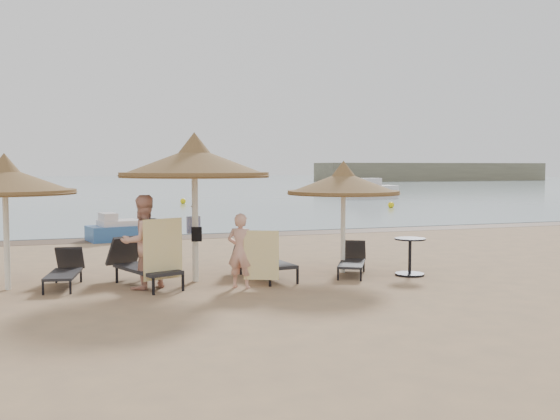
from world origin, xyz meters
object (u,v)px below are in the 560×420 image
at_px(palapa_left, 5,181).
at_px(palapa_right, 343,184).
at_px(palapa_center, 195,163).
at_px(person_left, 142,234).
at_px(lounger_far_left, 65,270).
at_px(lounger_far_right, 352,260).
at_px(side_table, 410,258).
at_px(person_right, 241,245).
at_px(lounger_near_right, 261,258).
at_px(lounger_near_left, 141,264).
at_px(pedal_boat, 118,230).

bearing_deg(palapa_left, palapa_right, -2.21).
height_order(palapa_center, person_left, palapa_center).
height_order(lounger_far_left, person_left, person_left).
bearing_deg(person_left, lounger_far_right, 159.00).
bearing_deg(side_table, palapa_right, 147.31).
bearing_deg(side_table, palapa_center, 170.45).
bearing_deg(person_left, person_right, 139.74).
bearing_deg(palapa_center, person_left, -158.85).
bearing_deg(person_right, lounger_near_right, -90.75).
height_order(palapa_center, lounger_near_left, palapa_center).
height_order(palapa_left, pedal_boat, palapa_left).
bearing_deg(person_left, lounger_far_left, -52.46).
xyz_separation_m(lounger_near_left, lounger_near_right, (2.61, 0.07, -0.01)).
bearing_deg(lounger_far_right, pedal_boat, 147.88).
distance_m(lounger_far_right, side_table, 1.27).
xyz_separation_m(palapa_left, palapa_center, (3.66, -0.30, 0.36)).
relative_size(palapa_center, lounger_far_left, 1.83).
bearing_deg(lounger_near_left, palapa_center, -23.30).
xyz_separation_m(palapa_left, lounger_far_right, (7.17, -0.52, -1.81)).
bearing_deg(lounger_far_left, person_right, -12.48).
bearing_deg(lounger_near_left, lounger_far_left, 147.18).
relative_size(palapa_right, lounger_near_left, 1.15).
distance_m(lounger_far_left, side_table, 7.33).
bearing_deg(lounger_near_right, person_left, -175.34).
xyz_separation_m(palapa_right, person_right, (-2.68, -1.01, -1.16)).
height_order(lounger_near_left, person_left, person_left).
xyz_separation_m(palapa_center, person_left, (-1.13, -0.44, -1.41)).
xyz_separation_m(palapa_center, person_right, (0.72, -0.99, -1.62)).
bearing_deg(lounger_far_right, lounger_near_left, -154.10).
distance_m(palapa_center, palapa_right, 3.42).
relative_size(palapa_center, lounger_near_left, 1.42).
relative_size(palapa_center, person_left, 1.46).
distance_m(lounger_far_right, pedal_boat, 9.42).
bearing_deg(pedal_boat, palapa_right, -73.85).
xyz_separation_m(lounger_near_right, person_left, (-2.61, -0.55, 0.66)).
distance_m(lounger_near_right, lounger_far_right, 2.06).
height_order(lounger_far_right, person_left, person_left).
bearing_deg(palapa_right, person_left, -174.15).
height_order(lounger_far_right, pedal_boat, pedal_boat).
relative_size(lounger_near_right, side_table, 2.58).
distance_m(palapa_center, person_left, 1.86).
xyz_separation_m(palapa_left, lounger_near_left, (2.53, -0.25, -1.70)).
relative_size(palapa_left, palapa_right, 1.05).
bearing_deg(person_right, palapa_left, 17.54).
relative_size(palapa_right, lounger_far_left, 1.50).
height_order(lounger_far_left, side_table, side_table).
xyz_separation_m(lounger_far_left, lounger_far_right, (6.11, -0.58, -0.01)).
bearing_deg(side_table, lounger_near_right, 164.16).
bearing_deg(side_table, lounger_far_left, 171.01).
distance_m(palapa_left, lounger_near_left, 3.06).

